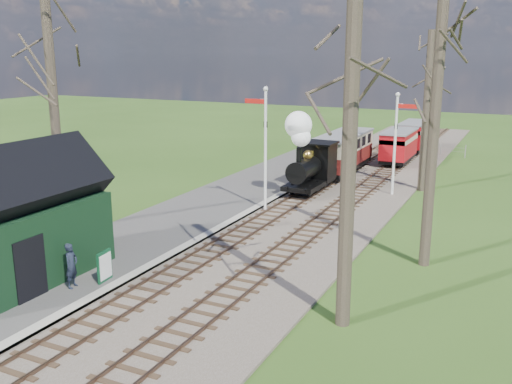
% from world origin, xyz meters
% --- Properties ---
extents(ground, '(140.00, 140.00, 0.00)m').
position_xyz_m(ground, '(0.00, 0.00, 0.00)').
color(ground, '#2E4C18').
rests_on(ground, ground).
extents(distant_hills, '(114.40, 48.00, 22.02)m').
position_xyz_m(distant_hills, '(1.40, 64.38, -16.21)').
color(distant_hills, '#385B23').
rests_on(distant_hills, ground).
extents(ballast_bed, '(8.00, 60.00, 0.10)m').
position_xyz_m(ballast_bed, '(1.30, 22.00, 0.05)').
color(ballast_bed, brown).
rests_on(ballast_bed, ground).
extents(track_near, '(1.60, 60.00, 0.15)m').
position_xyz_m(track_near, '(0.00, 22.00, 0.10)').
color(track_near, brown).
rests_on(track_near, ground).
extents(track_far, '(1.60, 60.00, 0.15)m').
position_xyz_m(track_far, '(2.60, 22.00, 0.10)').
color(track_far, brown).
rests_on(track_far, ground).
extents(platform, '(5.00, 44.00, 0.20)m').
position_xyz_m(platform, '(-3.50, 14.00, 0.10)').
color(platform, '#474442').
rests_on(platform, ground).
extents(coping_strip, '(0.40, 44.00, 0.21)m').
position_xyz_m(coping_strip, '(-1.20, 14.00, 0.10)').
color(coping_strip, '#B2AD9E').
rests_on(coping_strip, ground).
extents(station_shed, '(3.25, 6.30, 4.78)m').
position_xyz_m(station_shed, '(-4.30, 4.00, 2.27)').
color(station_shed, black).
rests_on(station_shed, platform).
extents(semaphore_near, '(1.22, 0.24, 6.22)m').
position_xyz_m(semaphore_near, '(-0.77, 16.00, 3.62)').
color(semaphore_near, silver).
rests_on(semaphore_near, ground).
extents(semaphore_far, '(1.22, 0.24, 5.72)m').
position_xyz_m(semaphore_far, '(4.37, 22.00, 3.35)').
color(semaphore_far, silver).
rests_on(semaphore_far, ground).
extents(bare_trees, '(15.51, 22.39, 12.00)m').
position_xyz_m(bare_trees, '(1.33, 10.10, 5.21)').
color(bare_trees, '#382D23').
rests_on(bare_trees, ground).
extents(fence_line, '(12.60, 0.08, 1.00)m').
position_xyz_m(fence_line, '(0.30, 36.00, 0.55)').
color(fence_line, slate).
rests_on(fence_line, ground).
extents(locomotive, '(1.85, 4.31, 4.62)m').
position_xyz_m(locomotive, '(-0.01, 20.27, 2.13)').
color(locomotive, black).
rests_on(locomotive, ground).
extents(coach, '(2.16, 7.39, 2.27)m').
position_xyz_m(coach, '(0.00, 26.33, 1.56)').
color(coach, black).
rests_on(coach, ground).
extents(red_carriage_a, '(1.85, 4.59, 1.95)m').
position_xyz_m(red_carriage_a, '(2.60, 31.14, 1.37)').
color(red_carriage_a, black).
rests_on(red_carriage_a, ground).
extents(red_carriage_b, '(1.85, 4.59, 1.95)m').
position_xyz_m(red_carriage_b, '(2.60, 36.64, 1.37)').
color(red_carriage_b, black).
rests_on(red_carriage_b, ground).
extents(sign_board, '(0.15, 0.73, 1.07)m').
position_xyz_m(sign_board, '(-1.66, 5.13, 0.74)').
color(sign_board, '#0E4425').
rests_on(sign_board, platform).
extents(bench, '(0.59, 1.55, 0.86)m').
position_xyz_m(bench, '(-3.22, 5.83, 0.60)').
color(bench, '#462D19').
rests_on(bench, platform).
extents(person, '(0.46, 0.62, 1.53)m').
position_xyz_m(person, '(-2.29, 4.24, 0.96)').
color(person, '#1A2130').
rests_on(person, platform).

